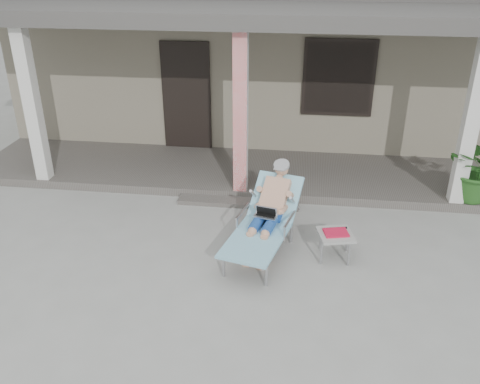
# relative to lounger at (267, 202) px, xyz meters

# --- Properties ---
(ground) EXTENTS (60.00, 60.00, 0.00)m
(ground) POSITION_rel_lounger_xyz_m (-0.57, -0.59, -0.72)
(ground) COLOR #9E9E99
(ground) RESTS_ON ground
(house) EXTENTS (10.40, 5.40, 3.30)m
(house) POSITION_rel_lounger_xyz_m (-0.57, 5.90, 0.95)
(house) COLOR gray
(house) RESTS_ON ground
(porch_deck) EXTENTS (10.00, 2.00, 0.15)m
(porch_deck) POSITION_rel_lounger_xyz_m (-0.57, 2.41, -0.64)
(porch_deck) COLOR #605B56
(porch_deck) RESTS_ON ground
(porch_overhang) EXTENTS (10.00, 2.30, 2.85)m
(porch_overhang) POSITION_rel_lounger_xyz_m (-0.57, 2.35, 2.07)
(porch_overhang) COLOR silver
(porch_overhang) RESTS_ON porch_deck
(porch_step) EXTENTS (2.00, 0.30, 0.07)m
(porch_step) POSITION_rel_lounger_xyz_m (-0.57, 1.26, -0.68)
(porch_step) COLOR #605B56
(porch_step) RESTS_ON ground
(lounger) EXTENTS (1.07, 1.86, 1.17)m
(lounger) POSITION_rel_lounger_xyz_m (0.00, 0.00, 0.00)
(lounger) COLOR #B7B7BC
(lounger) RESTS_ON ground
(side_table) EXTENTS (0.55, 0.55, 0.41)m
(side_table) POSITION_rel_lounger_xyz_m (0.95, -0.14, -0.38)
(side_table) COLOR #A1A19C
(side_table) RESTS_ON ground
(potted_palm) EXTENTS (1.03, 0.90, 1.09)m
(potted_palm) POSITION_rel_lounger_xyz_m (3.22, 1.66, -0.02)
(potted_palm) COLOR #26591E
(potted_palm) RESTS_ON porch_deck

